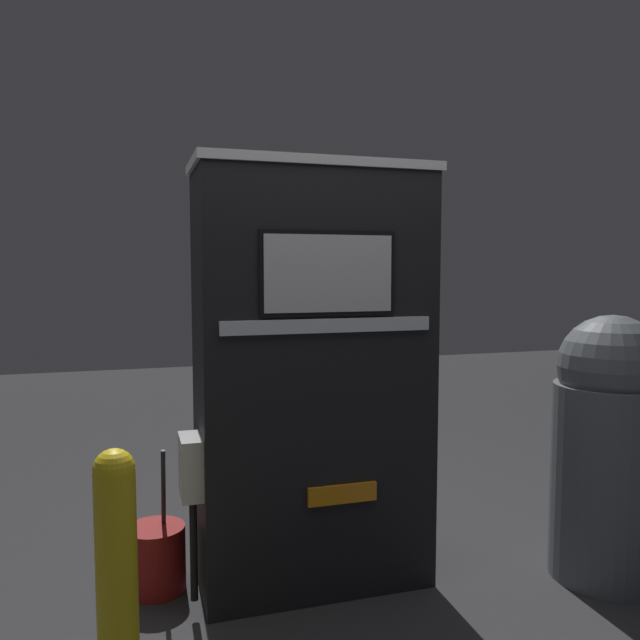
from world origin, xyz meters
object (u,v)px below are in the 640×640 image
object	(u,v)px
gas_pump	(312,377)
safety_bollard	(117,567)
trash_bin	(609,445)
squeegee_bucket	(156,558)

from	to	relation	value
gas_pump	safety_bollard	world-z (taller)	gas_pump
safety_bollard	trash_bin	world-z (taller)	trash_bin
gas_pump	squeegee_bucket	bearing A→B (deg)	170.55
gas_pump	squeegee_bucket	world-z (taller)	gas_pump
gas_pump	squeegee_bucket	size ratio (longest dim) A/B	2.93
gas_pump	safety_bollard	xyz separation A→B (m)	(-0.86, -0.58, -0.51)
gas_pump	trash_bin	distance (m)	1.44
gas_pump	squeegee_bucket	xyz separation A→B (m)	(-0.71, 0.12, -0.82)
gas_pump	trash_bin	world-z (taller)	gas_pump
trash_bin	squeegee_bucket	distance (m)	2.17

